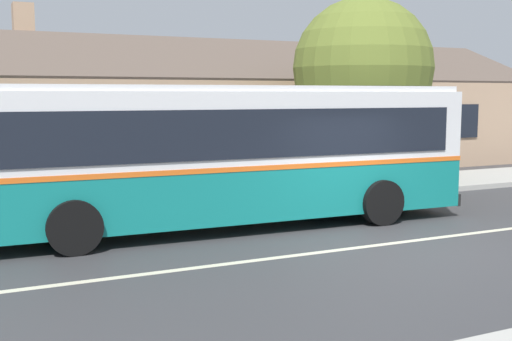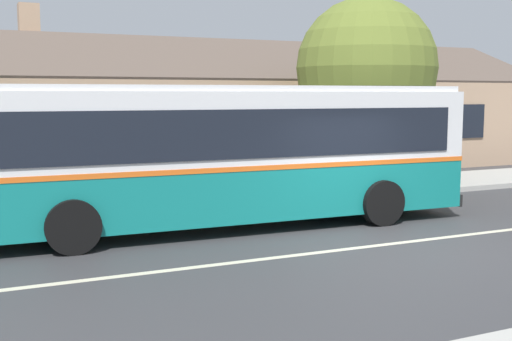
# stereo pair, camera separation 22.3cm
# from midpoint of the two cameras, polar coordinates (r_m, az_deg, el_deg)

# --- Properties ---
(ground_plane) EXTENTS (300.00, 300.00, 0.00)m
(ground_plane) POSITION_cam_midpoint_polar(r_m,az_deg,el_deg) (12.54, 10.72, -6.49)
(ground_plane) COLOR #38383A
(sidewalk_far) EXTENTS (60.00, 3.00, 0.15)m
(sidewalk_far) POSITION_cam_midpoint_polar(r_m,az_deg,el_deg) (17.62, -0.95, -2.28)
(sidewalk_far) COLOR #ADAAA3
(sidewalk_far) RESTS_ON ground
(lane_divider_stripe) EXTENTS (60.00, 0.16, 0.01)m
(lane_divider_stripe) POSITION_cam_midpoint_polar(r_m,az_deg,el_deg) (12.54, 10.72, -6.47)
(lane_divider_stripe) COLOR beige
(lane_divider_stripe) RESTS_ON ground
(community_building) EXTENTS (25.69, 9.02, 6.04)m
(community_building) POSITION_cam_midpoint_polar(r_m,az_deg,el_deg) (25.36, -3.94, 4.35)
(community_building) COLOR tan
(community_building) RESTS_ON ground
(transit_bus) EXTENTS (11.37, 3.03, 3.03)m
(transit_bus) POSITION_cam_midpoint_polar(r_m,az_deg,el_deg) (13.69, -4.27, 1.67)
(transit_bus) COLOR #147F7A
(transit_bus) RESTS_ON ground
(bench_down_street) EXTENTS (1.71, 0.51, 0.94)m
(bench_down_street) POSITION_cam_midpoint_polar(r_m,az_deg,el_deg) (15.81, -14.59, -1.74)
(bench_down_street) COLOR #4C4C4C
(bench_down_street) RESTS_ON sidewalk_far
(street_tree_primary) EXTENTS (4.34, 4.34, 5.83)m
(street_tree_primary) POSITION_cam_midpoint_polar(r_m,az_deg,el_deg) (20.45, 9.40, 8.55)
(street_tree_primary) COLOR #4C3828
(street_tree_primary) RESTS_ON ground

